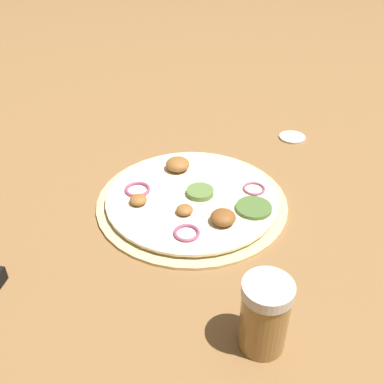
% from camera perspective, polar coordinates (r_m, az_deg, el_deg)
% --- Properties ---
extents(ground_plane, '(3.00, 3.00, 0.00)m').
position_cam_1_polar(ground_plane, '(0.63, 0.00, -1.39)').
color(ground_plane, brown).
extents(pizza, '(0.26, 0.26, 0.03)m').
position_cam_1_polar(pizza, '(0.62, 0.06, -0.88)').
color(pizza, '#D6B77A').
rests_on(pizza, ground_plane).
extents(spice_jar, '(0.05, 0.05, 0.08)m').
position_cam_1_polar(spice_jar, '(0.44, 9.19, -15.17)').
color(spice_jar, olive).
rests_on(spice_jar, ground_plane).
extents(loose_cap, '(0.05, 0.05, 0.01)m').
position_cam_1_polar(loose_cap, '(0.81, 12.45, 6.98)').
color(loose_cap, beige).
rests_on(loose_cap, ground_plane).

